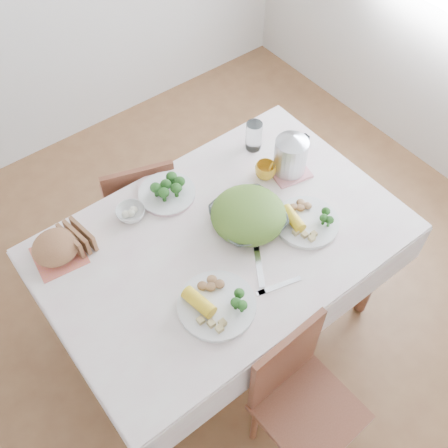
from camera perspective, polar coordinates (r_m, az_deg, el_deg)
floor at (r=2.86m, az=-0.07°, el=-10.49°), size 3.60×3.60×0.00m
dining_table at (r=2.53m, az=-0.08°, el=-6.64°), size 1.40×0.90×0.75m
tablecloth at (r=2.21m, az=-0.09°, el=-1.58°), size 1.50×1.00×0.01m
chair_near at (r=2.22m, az=9.52°, el=-19.04°), size 0.39×0.39×0.82m
chair_far at (r=2.79m, az=-9.38°, el=3.36°), size 0.46×0.46×0.80m
salad_bowl at (r=2.22m, az=2.64°, el=0.57°), size 0.34×0.34×0.07m
dinner_plate_left at (r=2.02m, az=-0.79°, el=-8.89°), size 0.35×0.35×0.03m
dinner_plate_right at (r=2.27m, az=8.95°, el=0.16°), size 0.38×0.38×0.02m
broccoli_plate at (r=2.36m, az=-6.22°, el=3.28°), size 0.27×0.27×0.02m
napkin at (r=2.26m, az=-17.51°, el=-3.29°), size 0.22×0.22×0.00m
bread_loaf at (r=2.21m, az=-17.85°, el=-2.47°), size 0.25×0.24×0.11m
fruit_bowl at (r=2.30m, az=-10.11°, el=1.20°), size 0.16×0.16×0.04m
yellow_mug at (r=2.41m, az=4.53°, el=5.81°), size 0.12×0.12×0.08m
glass_tumbler at (r=2.52m, az=3.26°, el=9.41°), size 0.08×0.08×0.15m
pink_tray at (r=2.47m, az=7.03°, el=5.85°), size 0.20×0.20×0.01m
electric_kettle at (r=2.39m, az=7.29°, el=7.71°), size 0.16×0.16×0.21m
fork_left at (r=2.03m, az=1.29°, el=-8.88°), size 0.08×0.16×0.00m
fork_right at (r=2.13m, az=3.83°, el=-4.53°), size 0.13×0.19×0.00m
knife at (r=2.09m, az=6.08°, el=-6.67°), size 0.19×0.07×0.00m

